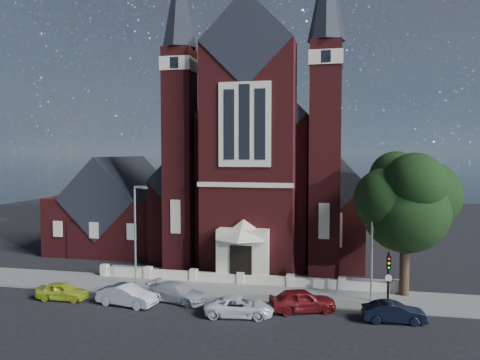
{
  "coord_description": "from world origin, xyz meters",
  "views": [
    {
      "loc": [
        7.61,
        -29.98,
        10.71
      ],
      "look_at": [
        -1.24,
        12.0,
        8.16
      ],
      "focal_mm": 35.0,
      "sensor_mm": 36.0,
      "label": 1
    }
  ],
  "objects_px": {
    "street_lamp_left": "(136,230)",
    "traffic_signal": "(388,273)",
    "car_lime_van": "(63,291)",
    "car_white_suv": "(239,306)",
    "car_silver_a": "(127,295)",
    "car_navy": "(394,312)",
    "church": "(270,174)",
    "car_dark_red": "(302,300)",
    "street_lamp_right": "(373,239)",
    "parish_hall": "(122,212)",
    "street_tree": "(408,204)",
    "car_silver_b": "(177,292)"
  },
  "relations": [
    {
      "from": "street_lamp_left",
      "to": "traffic_signal",
      "type": "bearing_deg",
      "value": -4.76
    },
    {
      "from": "car_lime_van",
      "to": "car_white_suv",
      "type": "relative_size",
      "value": 0.82
    },
    {
      "from": "car_silver_a",
      "to": "car_white_suv",
      "type": "height_order",
      "value": "car_silver_a"
    },
    {
      "from": "car_navy",
      "to": "car_lime_van",
      "type": "bearing_deg",
      "value": 85.39
    },
    {
      "from": "church",
      "to": "car_dark_red",
      "type": "bearing_deg",
      "value": -76.29
    },
    {
      "from": "street_lamp_right",
      "to": "car_navy",
      "type": "bearing_deg",
      "value": -74.17
    },
    {
      "from": "car_white_suv",
      "to": "car_silver_a",
      "type": "bearing_deg",
      "value": 80.23
    },
    {
      "from": "parish_hall",
      "to": "street_tree",
      "type": "xyz_separation_m",
      "value": [
        28.6,
        -12.29,
        2.95
      ]
    },
    {
      "from": "car_navy",
      "to": "street_lamp_left",
      "type": "bearing_deg",
      "value": 73.72
    },
    {
      "from": "car_lime_van",
      "to": "car_silver_b",
      "type": "distance_m",
      "value": 8.42
    },
    {
      "from": "traffic_signal",
      "to": "car_white_suv",
      "type": "bearing_deg",
      "value": -162.44
    },
    {
      "from": "parish_hall",
      "to": "car_silver_a",
      "type": "xyz_separation_m",
      "value": [
        9.23,
        -18.16,
        -3.3
      ]
    },
    {
      "from": "car_navy",
      "to": "car_white_suv",
      "type": "bearing_deg",
      "value": 90.04
    },
    {
      "from": "car_silver_b",
      "to": "car_navy",
      "type": "relative_size",
      "value": 1.17
    },
    {
      "from": "street_lamp_right",
      "to": "car_lime_van",
      "type": "distance_m",
      "value": 22.69
    },
    {
      "from": "parish_hall",
      "to": "street_tree",
      "type": "height_order",
      "value": "street_tree"
    },
    {
      "from": "street_tree",
      "to": "car_silver_b",
      "type": "xyz_separation_m",
      "value": [
        -16.19,
        -4.33,
        -6.3
      ]
    },
    {
      "from": "street_lamp_left",
      "to": "car_silver_a",
      "type": "bearing_deg",
      "value": -74.69
    },
    {
      "from": "street_lamp_right",
      "to": "car_lime_van",
      "type": "height_order",
      "value": "street_lamp_right"
    },
    {
      "from": "traffic_signal",
      "to": "car_white_suv",
      "type": "height_order",
      "value": "traffic_signal"
    },
    {
      "from": "car_lime_van",
      "to": "street_lamp_right",
      "type": "bearing_deg",
      "value": -82.28
    },
    {
      "from": "street_tree",
      "to": "street_lamp_left",
      "type": "xyz_separation_m",
      "value": [
        -20.51,
        -1.71,
        -2.36
      ]
    },
    {
      "from": "car_silver_a",
      "to": "car_navy",
      "type": "height_order",
      "value": "car_silver_a"
    },
    {
      "from": "parish_hall",
      "to": "car_dark_red",
      "type": "relative_size",
      "value": 2.71
    },
    {
      "from": "church",
      "to": "car_lime_van",
      "type": "distance_m",
      "value": 26.9
    },
    {
      "from": "street_lamp_left",
      "to": "car_navy",
      "type": "height_order",
      "value": "street_lamp_left"
    },
    {
      "from": "street_lamp_left",
      "to": "traffic_signal",
      "type": "height_order",
      "value": "street_lamp_left"
    },
    {
      "from": "parish_hall",
      "to": "street_tree",
      "type": "bearing_deg",
      "value": -23.26
    },
    {
      "from": "traffic_signal",
      "to": "car_white_suv",
      "type": "relative_size",
      "value": 0.88
    },
    {
      "from": "car_silver_a",
      "to": "car_white_suv",
      "type": "relative_size",
      "value": 0.95
    },
    {
      "from": "parish_hall",
      "to": "car_dark_red",
      "type": "height_order",
      "value": "parish_hall"
    },
    {
      "from": "parish_hall",
      "to": "street_lamp_right",
      "type": "height_order",
      "value": "parish_hall"
    },
    {
      "from": "street_tree",
      "to": "car_lime_van",
      "type": "xyz_separation_m",
      "value": [
        -24.5,
        -5.68,
        -6.32
      ]
    },
    {
      "from": "parish_hall",
      "to": "traffic_signal",
      "type": "height_order",
      "value": "parish_hall"
    },
    {
      "from": "car_dark_red",
      "to": "car_white_suv",
      "type": "bearing_deg",
      "value": 93.8
    },
    {
      "from": "church",
      "to": "car_lime_van",
      "type": "bearing_deg",
      "value": -117.45
    },
    {
      "from": "parish_hall",
      "to": "street_lamp_left",
      "type": "xyz_separation_m",
      "value": [
        8.09,
        -14.0,
        0.59
      ]
    },
    {
      "from": "traffic_signal",
      "to": "car_silver_a",
      "type": "distance_m",
      "value": 18.05
    },
    {
      "from": "car_silver_b",
      "to": "car_silver_a",
      "type": "bearing_deg",
      "value": 132.05
    },
    {
      "from": "car_white_suv",
      "to": "car_navy",
      "type": "xyz_separation_m",
      "value": [
        9.77,
        0.9,
        0.01
      ]
    },
    {
      "from": "car_lime_van",
      "to": "car_white_suv",
      "type": "bearing_deg",
      "value": -95.33
    },
    {
      "from": "parish_hall",
      "to": "street_lamp_left",
      "type": "distance_m",
      "value": 16.18
    },
    {
      "from": "car_lime_van",
      "to": "church",
      "type": "bearing_deg",
      "value": -29.95
    },
    {
      "from": "traffic_signal",
      "to": "car_lime_van",
      "type": "height_order",
      "value": "traffic_signal"
    },
    {
      "from": "car_silver_a",
      "to": "car_lime_van",
      "type": "bearing_deg",
      "value": 96.69
    },
    {
      "from": "street_lamp_right",
      "to": "car_navy",
      "type": "xyz_separation_m",
      "value": [
        1.06,
        -3.72,
        -3.96
      ]
    },
    {
      "from": "car_lime_van",
      "to": "car_dark_red",
      "type": "xyz_separation_m",
      "value": [
        17.23,
        1.05,
        0.13
      ]
    },
    {
      "from": "car_silver_b",
      "to": "car_navy",
      "type": "bearing_deg",
      "value": -77.99
    },
    {
      "from": "church",
      "to": "car_lime_van",
      "type": "xyz_separation_m",
      "value": [
        -11.9,
        -22.91,
        -7.55
      ]
    },
    {
      "from": "parish_hall",
      "to": "street_lamp_left",
      "type": "height_order",
      "value": "parish_hall"
    }
  ]
}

